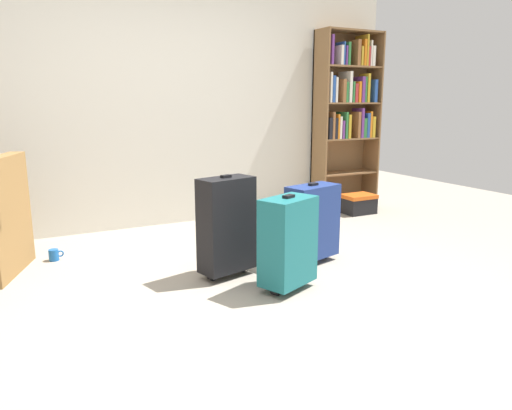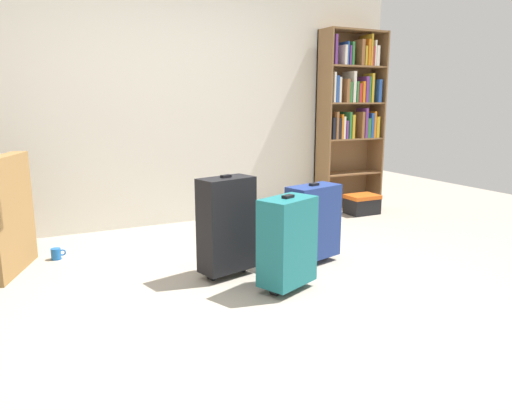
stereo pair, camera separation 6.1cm
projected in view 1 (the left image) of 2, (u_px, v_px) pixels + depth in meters
name	position (u px, v px, depth m)	size (l,w,h in m)	color
ground_plane	(255.00, 288.00, 3.44)	(9.58, 9.58, 0.00)	#9E9384
back_wall	(161.00, 100.00, 4.99)	(5.47, 0.10, 2.60)	beige
bookshelf	(346.00, 109.00, 5.82)	(0.81, 0.31, 2.10)	brown
mug	(54.00, 255.00, 4.02)	(0.12, 0.08, 0.10)	#1959A5
storage_box	(359.00, 203.00, 5.69)	(0.37, 0.27, 0.23)	black
suitcase_navy_blue	(312.00, 221.00, 3.92)	(0.48, 0.32, 0.66)	navy
suitcase_black	(227.00, 225.00, 3.59)	(0.45, 0.30, 0.77)	black
suitcase_teal	(288.00, 241.00, 3.34)	(0.45, 0.37, 0.68)	#19666B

